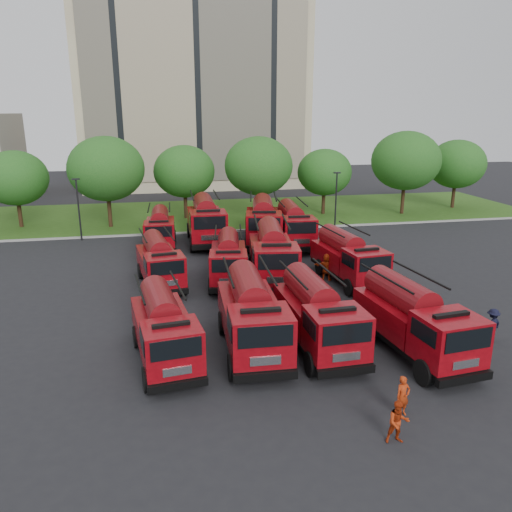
{
  "coord_description": "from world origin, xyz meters",
  "views": [
    {
      "loc": [
        -3.62,
        -24.79,
        10.25
      ],
      "look_at": [
        2.03,
        3.74,
        1.8
      ],
      "focal_mm": 35.0,
      "sensor_mm": 36.0,
      "label": 1
    }
  ],
  "objects_px": {
    "fire_truck_5": "(229,259)",
    "firefighter_5": "(326,280)",
    "firefighter_0": "(401,415)",
    "fire_truck_7": "(348,257)",
    "fire_truck_1": "(252,315)",
    "firefighter_2": "(442,343)",
    "fire_truck_6": "(272,254)",
    "fire_truck_8": "(160,229)",
    "fire_truck_4": "(160,262)",
    "firefighter_3": "(490,340)",
    "fire_truck_0": "(164,328)",
    "fire_truck_9": "(206,221)",
    "fire_truck_2": "(317,314)",
    "firefighter_1": "(396,442)",
    "fire_truck_10": "(263,222)",
    "firefighter_4": "(255,310)",
    "fire_truck_3": "(413,319)",
    "fire_truck_11": "(293,225)"
  },
  "relations": [
    {
      "from": "fire_truck_2",
      "to": "firefighter_1",
      "type": "height_order",
      "value": "fire_truck_2"
    },
    {
      "from": "fire_truck_4",
      "to": "firefighter_4",
      "type": "distance_m",
      "value": 7.29
    },
    {
      "from": "firefighter_1",
      "to": "firefighter_3",
      "type": "xyz_separation_m",
      "value": [
        7.69,
        6.04,
        0.0
      ]
    },
    {
      "from": "firefighter_5",
      "to": "fire_truck_5",
      "type": "bearing_deg",
      "value": 13.87
    },
    {
      "from": "firefighter_1",
      "to": "firefighter_2",
      "type": "height_order",
      "value": "firefighter_2"
    },
    {
      "from": "fire_truck_5",
      "to": "firefighter_2",
      "type": "bearing_deg",
      "value": -43.15
    },
    {
      "from": "fire_truck_0",
      "to": "fire_truck_9",
      "type": "bearing_deg",
      "value": 71.98
    },
    {
      "from": "fire_truck_10",
      "to": "fire_truck_8",
      "type": "bearing_deg",
      "value": -171.99
    },
    {
      "from": "fire_truck_2",
      "to": "firefighter_0",
      "type": "height_order",
      "value": "fire_truck_2"
    },
    {
      "from": "fire_truck_2",
      "to": "fire_truck_4",
      "type": "relative_size",
      "value": 1.05
    },
    {
      "from": "fire_truck_7",
      "to": "fire_truck_1",
      "type": "bearing_deg",
      "value": -139.24
    },
    {
      "from": "fire_truck_3",
      "to": "firefighter_1",
      "type": "bearing_deg",
      "value": -127.6
    },
    {
      "from": "fire_truck_1",
      "to": "fire_truck_6",
      "type": "distance_m",
      "value": 9.49
    },
    {
      "from": "fire_truck_1",
      "to": "firefighter_3",
      "type": "distance_m",
      "value": 11.24
    },
    {
      "from": "fire_truck_5",
      "to": "firefighter_5",
      "type": "relative_size",
      "value": 3.78
    },
    {
      "from": "fire_truck_4",
      "to": "fire_truck_6",
      "type": "distance_m",
      "value": 6.95
    },
    {
      "from": "fire_truck_2",
      "to": "firefighter_0",
      "type": "xyz_separation_m",
      "value": [
        1.3,
        -5.69,
        -1.56
      ]
    },
    {
      "from": "fire_truck_7",
      "to": "firefighter_4",
      "type": "xyz_separation_m",
      "value": [
        -6.58,
        -3.56,
        -1.54
      ]
    },
    {
      "from": "fire_truck_6",
      "to": "fire_truck_11",
      "type": "xyz_separation_m",
      "value": [
        3.53,
        8.09,
        -0.11
      ]
    },
    {
      "from": "firefighter_0",
      "to": "firefighter_4",
      "type": "height_order",
      "value": "firefighter_4"
    },
    {
      "from": "fire_truck_2",
      "to": "firefighter_2",
      "type": "height_order",
      "value": "fire_truck_2"
    },
    {
      "from": "firefighter_1",
      "to": "fire_truck_9",
      "type": "bearing_deg",
      "value": 104.02
    },
    {
      "from": "fire_truck_0",
      "to": "fire_truck_2",
      "type": "relative_size",
      "value": 0.96
    },
    {
      "from": "firefighter_0",
      "to": "fire_truck_7",
      "type": "bearing_deg",
      "value": 67.56
    },
    {
      "from": "fire_truck_1",
      "to": "firefighter_5",
      "type": "xyz_separation_m",
      "value": [
        6.37,
        8.38,
        -1.64
      ]
    },
    {
      "from": "fire_truck_5",
      "to": "fire_truck_6",
      "type": "distance_m",
      "value": 2.75
    },
    {
      "from": "fire_truck_3",
      "to": "fire_truck_9",
      "type": "distance_m",
      "value": 22.15
    },
    {
      "from": "fire_truck_1",
      "to": "firefighter_2",
      "type": "height_order",
      "value": "fire_truck_1"
    },
    {
      "from": "fire_truck_5",
      "to": "fire_truck_9",
      "type": "relative_size",
      "value": 0.83
    },
    {
      "from": "firefighter_1",
      "to": "firefighter_2",
      "type": "xyz_separation_m",
      "value": [
        5.38,
        6.27,
        0.0
      ]
    },
    {
      "from": "fire_truck_9",
      "to": "firefighter_5",
      "type": "relative_size",
      "value": 4.57
    },
    {
      "from": "fire_truck_1",
      "to": "firefighter_2",
      "type": "bearing_deg",
      "value": -5.14
    },
    {
      "from": "firefighter_3",
      "to": "firefighter_4",
      "type": "relative_size",
      "value": 0.94
    },
    {
      "from": "fire_truck_0",
      "to": "fire_truck_6",
      "type": "relative_size",
      "value": 0.85
    },
    {
      "from": "fire_truck_6",
      "to": "fire_truck_9",
      "type": "height_order",
      "value": "fire_truck_9"
    },
    {
      "from": "fire_truck_9",
      "to": "firefighter_4",
      "type": "distance_m",
      "value": 15.03
    },
    {
      "from": "fire_truck_9",
      "to": "firefighter_1",
      "type": "relative_size",
      "value": 5.38
    },
    {
      "from": "fire_truck_4",
      "to": "fire_truck_5",
      "type": "xyz_separation_m",
      "value": [
        4.2,
        -0.25,
        0.0
      ]
    },
    {
      "from": "fire_truck_9",
      "to": "fire_truck_10",
      "type": "xyz_separation_m",
      "value": [
        4.45,
        -1.26,
        -0.01
      ]
    },
    {
      "from": "fire_truck_6",
      "to": "fire_truck_8",
      "type": "height_order",
      "value": "fire_truck_6"
    },
    {
      "from": "fire_truck_5",
      "to": "firefighter_0",
      "type": "xyz_separation_m",
      "value": [
        3.89,
        -15.4,
        -1.45
      ]
    },
    {
      "from": "fire_truck_4",
      "to": "fire_truck_5",
      "type": "bearing_deg",
      "value": -11.14
    },
    {
      "from": "fire_truck_1",
      "to": "fire_truck_10",
      "type": "bearing_deg",
      "value": 78.69
    },
    {
      "from": "firefighter_0",
      "to": "firefighter_5",
      "type": "distance_m",
      "value": 14.56
    },
    {
      "from": "fire_truck_6",
      "to": "fire_truck_7",
      "type": "relative_size",
      "value": 1.14
    },
    {
      "from": "fire_truck_4",
      "to": "firefighter_2",
      "type": "bearing_deg",
      "value": -48.23
    },
    {
      "from": "fire_truck_10",
      "to": "firefighter_3",
      "type": "height_order",
      "value": "fire_truck_10"
    },
    {
      "from": "fire_truck_11",
      "to": "firefighter_4",
      "type": "distance_m",
      "value": 13.92
    },
    {
      "from": "fire_truck_4",
      "to": "fire_truck_6",
      "type": "bearing_deg",
      "value": -12.96
    },
    {
      "from": "firefighter_2",
      "to": "firefighter_5",
      "type": "relative_size",
      "value": 0.95
    }
  ]
}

